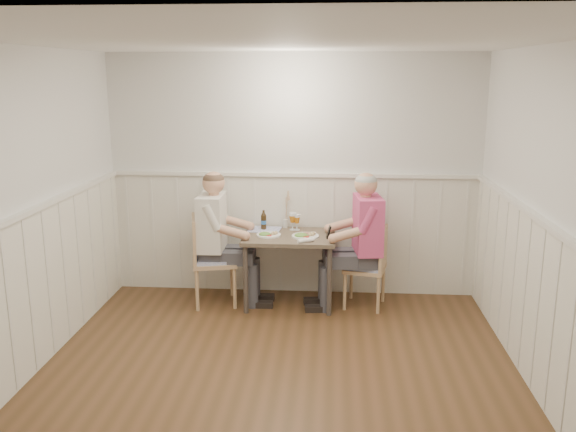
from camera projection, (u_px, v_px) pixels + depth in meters
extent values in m
plane|color=#4B331B|center=(275.00, 391.00, 4.69)|extent=(4.50, 4.50, 0.00)
cube|color=silver|center=(294.00, 176.00, 6.58)|extent=(4.00, 0.04, 2.60)
cube|color=silver|center=(214.00, 381.00, 2.21)|extent=(4.00, 0.04, 2.60)
cube|color=silver|center=(7.00, 223.00, 4.53)|extent=(0.04, 4.50, 2.60)
cube|color=silver|center=(559.00, 233.00, 4.25)|extent=(0.04, 4.50, 2.60)
cube|color=white|center=(273.00, 42.00, 4.10)|extent=(4.00, 4.50, 0.02)
cube|color=silver|center=(293.00, 235.00, 6.71)|extent=(3.98, 0.03, 1.30)
cube|color=silver|center=(18.00, 305.00, 4.68)|extent=(0.03, 4.48, 1.30)
cube|color=silver|center=(547.00, 320.00, 4.40)|extent=(0.03, 4.48, 1.30)
cube|color=silver|center=(293.00, 175.00, 6.54)|extent=(3.98, 0.06, 0.04)
cube|color=silver|center=(10.00, 220.00, 4.53)|extent=(0.06, 4.48, 0.04)
cube|color=silver|center=(554.00, 230.00, 4.25)|extent=(0.06, 4.48, 0.04)
cube|color=brown|center=(289.00, 237.00, 6.31)|extent=(0.94, 0.70, 0.04)
cylinder|color=#3F3833|center=(246.00, 280.00, 6.14)|extent=(0.05, 0.05, 0.71)
cylinder|color=#3F3833|center=(253.00, 262.00, 6.72)|extent=(0.05, 0.05, 0.71)
cylinder|color=#3F3833|center=(329.00, 282.00, 6.08)|extent=(0.05, 0.05, 0.71)
cylinder|color=#3F3833|center=(330.00, 264.00, 6.66)|extent=(0.05, 0.05, 0.71)
cube|color=tan|center=(365.00, 268.00, 6.31)|extent=(0.48, 0.48, 0.04)
cube|color=#5F6BBA|center=(365.00, 265.00, 6.31)|extent=(0.43, 0.43, 0.03)
cube|color=tan|center=(383.00, 248.00, 6.21)|extent=(0.12, 0.40, 0.42)
cylinder|color=tan|center=(378.00, 295.00, 6.15)|extent=(0.03, 0.03, 0.39)
cylinder|color=tan|center=(345.00, 292.00, 6.25)|extent=(0.03, 0.03, 0.39)
cylinder|color=tan|center=(383.00, 284.00, 6.47)|extent=(0.03, 0.03, 0.39)
cylinder|color=tan|center=(351.00, 281.00, 6.57)|extent=(0.03, 0.03, 0.39)
cube|color=tan|center=(214.00, 262.00, 6.38)|extent=(0.54, 0.54, 0.04)
cube|color=#5F6BBA|center=(214.00, 258.00, 6.37)|extent=(0.48, 0.48, 0.03)
cube|color=tan|center=(194.00, 239.00, 6.29)|extent=(0.14, 0.44, 0.47)
cylinder|color=tan|center=(197.00, 278.00, 6.59)|extent=(0.04, 0.04, 0.44)
cylinder|color=tan|center=(232.00, 277.00, 6.65)|extent=(0.04, 0.04, 0.44)
cylinder|color=tan|center=(197.00, 291.00, 6.22)|extent=(0.04, 0.04, 0.44)
cylinder|color=tan|center=(235.00, 289.00, 6.28)|extent=(0.04, 0.04, 0.44)
cube|color=#3F3F47|center=(364.00, 285.00, 6.32)|extent=(0.51, 0.47, 0.47)
cube|color=#3F3F47|center=(344.00, 258.00, 6.25)|extent=(0.48, 0.43, 0.14)
cube|color=#D3466D|center=(366.00, 225.00, 6.17)|extent=(0.30, 0.49, 0.58)
sphere|color=tan|center=(367.00, 184.00, 6.08)|extent=(0.23, 0.23, 0.23)
sphere|color=#A5A5A0|center=(367.00, 181.00, 6.07)|extent=(0.22, 0.22, 0.22)
cube|color=black|center=(329.00, 224.00, 6.16)|extent=(0.03, 0.08, 0.14)
cube|color=#3F3F47|center=(215.00, 282.00, 6.44)|extent=(0.47, 0.43, 0.47)
cube|color=#3F3F47|center=(234.00, 255.00, 6.36)|extent=(0.45, 0.38, 0.14)
cube|color=white|center=(214.00, 222.00, 6.29)|extent=(0.26, 0.46, 0.58)
sphere|color=tan|center=(213.00, 183.00, 6.20)|extent=(0.23, 0.23, 0.23)
sphere|color=#4C3828|center=(212.00, 180.00, 6.19)|extent=(0.22, 0.22, 0.22)
cylinder|color=white|center=(305.00, 236.00, 6.23)|extent=(0.28, 0.28, 0.02)
ellipsoid|color=#3F722D|center=(301.00, 234.00, 6.19)|extent=(0.14, 0.11, 0.05)
sphere|color=tan|center=(311.00, 233.00, 6.23)|extent=(0.04, 0.04, 0.04)
cube|color=#956150|center=(308.00, 233.00, 6.28)|extent=(0.08, 0.05, 0.01)
cylinder|color=white|center=(313.00, 232.00, 6.28)|extent=(0.06, 0.06, 0.03)
cylinder|color=white|center=(269.00, 235.00, 6.28)|extent=(0.25, 0.25, 0.02)
ellipsoid|color=#3F722D|center=(265.00, 233.00, 6.24)|extent=(0.12, 0.10, 0.05)
sphere|color=tan|center=(274.00, 232.00, 6.28)|extent=(0.03, 0.03, 0.03)
cylinder|color=silver|center=(297.00, 230.00, 6.51)|extent=(0.06, 0.06, 0.01)
cylinder|color=silver|center=(297.00, 226.00, 6.50)|extent=(0.01, 0.01, 0.08)
cone|color=#C97114|center=(297.00, 220.00, 6.48)|extent=(0.07, 0.07, 0.07)
cylinder|color=silver|center=(297.00, 216.00, 6.47)|extent=(0.07, 0.07, 0.03)
cylinder|color=silver|center=(292.00, 230.00, 6.51)|extent=(0.07, 0.07, 0.01)
cylinder|color=silver|center=(292.00, 226.00, 6.50)|extent=(0.01, 0.01, 0.08)
cone|color=#C97114|center=(292.00, 219.00, 6.48)|extent=(0.08, 0.08, 0.07)
cylinder|color=silver|center=(293.00, 214.00, 6.47)|extent=(0.08, 0.08, 0.03)
cylinder|color=#302210|center=(264.00, 223.00, 6.51)|extent=(0.06, 0.06, 0.15)
cone|color=#302210|center=(264.00, 214.00, 6.49)|extent=(0.06, 0.06, 0.04)
cylinder|color=#302210|center=(264.00, 211.00, 6.48)|extent=(0.02, 0.02, 0.03)
cylinder|color=#2D69B3|center=(264.00, 222.00, 6.51)|extent=(0.06, 0.06, 0.04)
cylinder|color=white|center=(306.00, 240.00, 6.03)|extent=(0.17, 0.13, 0.04)
cylinder|color=silver|center=(285.00, 224.00, 6.60)|extent=(0.05, 0.05, 0.09)
cylinder|color=#CEAE87|center=(285.00, 210.00, 6.57)|extent=(0.03, 0.03, 0.29)
cone|color=#CEAE87|center=(285.00, 193.00, 6.52)|extent=(0.04, 0.04, 0.10)
cube|color=#5F6BBA|center=(265.00, 229.00, 6.52)|extent=(0.36, 0.30, 0.01)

